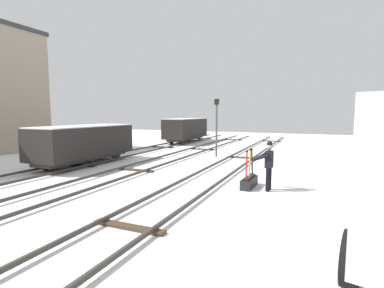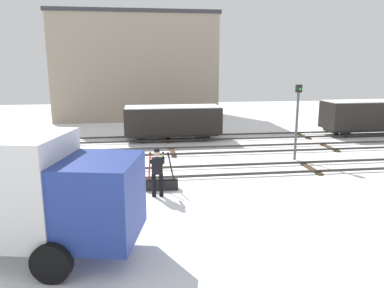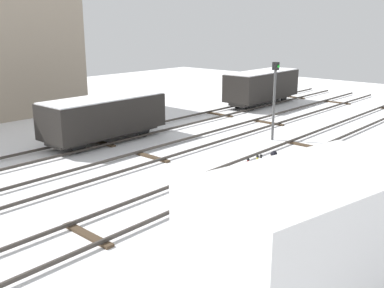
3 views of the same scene
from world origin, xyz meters
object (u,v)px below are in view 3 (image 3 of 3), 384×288
Objects in this scene: delivery_truck at (336,235)px; freight_car_mid_siding at (104,116)px; switch_lever_frame at (255,192)px; rail_worker at (272,176)px; freight_car_near_switch at (262,86)px; signal_post at (275,93)px.

delivery_truck is 1.07× the size of freight_car_mid_siding.
switch_lever_frame is at bearing -97.92° from freight_car_mid_siding.
freight_car_near_switch is (14.45, 9.82, 0.32)m from rail_worker.
rail_worker is 17.47m from freight_car_near_switch.
freight_car_mid_siding is (1.34, 9.82, 0.23)m from rail_worker.
signal_post reaches higher than switch_lever_frame.
rail_worker is 0.28× the size of delivery_truck.
rail_worker is (-0.17, -0.70, 0.76)m from switch_lever_frame.
switch_lever_frame is 5.92m from delivery_truck.
signal_post is (6.74, 3.55, 2.01)m from switch_lever_frame.
delivery_truck reaches higher than freight_car_near_switch.
delivery_truck is at bearing -145.06° from freight_car_near_switch.
signal_post is at bearing -45.65° from freight_car_mid_siding.
rail_worker is at bearing -147.34° from freight_car_near_switch.
freight_car_mid_siding is (-5.56, 5.57, -1.02)m from signal_post.
signal_post is at bearing 48.54° from delivery_truck.
delivery_truck is 13.17m from signal_post.
switch_lever_frame is 1.05m from rail_worker.
delivery_truck reaches higher than switch_lever_frame.
delivery_truck is at bearing -129.03° from switch_lever_frame.
signal_post is 0.58× the size of freight_car_near_switch.
freight_car_mid_siding is 0.92× the size of freight_car_near_switch.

